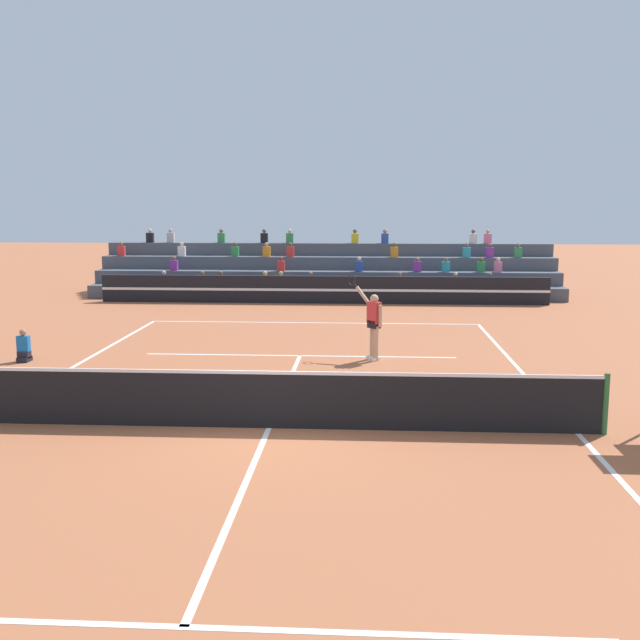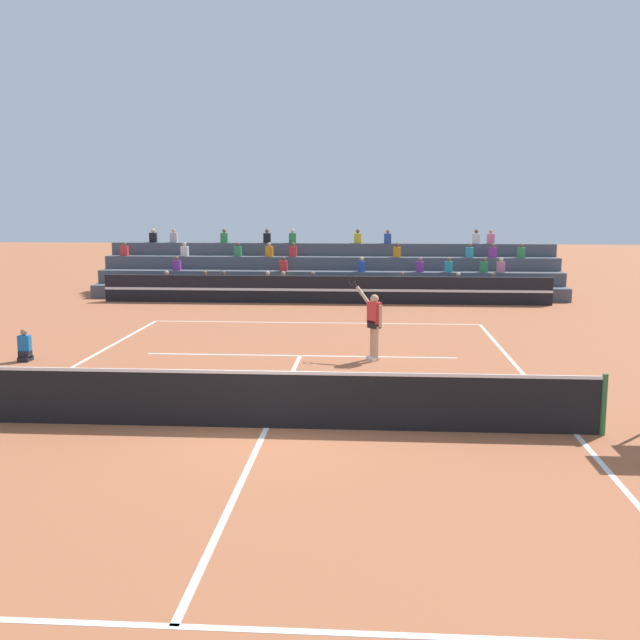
# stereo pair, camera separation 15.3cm
# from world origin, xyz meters

# --- Properties ---
(ground_plane) EXTENTS (120.00, 120.00, 0.00)m
(ground_plane) POSITION_xyz_m (0.00, 0.00, 0.00)
(ground_plane) COLOR #AD603D
(court_lines) EXTENTS (11.10, 23.90, 0.01)m
(court_lines) POSITION_xyz_m (0.00, 0.00, 0.00)
(court_lines) COLOR white
(court_lines) RESTS_ON ground
(tennis_net) EXTENTS (12.00, 0.10, 1.10)m
(tennis_net) POSITION_xyz_m (0.00, 0.00, 0.54)
(tennis_net) COLOR #2D6B38
(tennis_net) RESTS_ON ground
(sponsor_banner_wall) EXTENTS (18.00, 0.26, 1.10)m
(sponsor_banner_wall) POSITION_xyz_m (0.00, 16.86, 0.55)
(sponsor_banner_wall) COLOR black
(sponsor_banner_wall) RESTS_ON ground
(bleacher_stand) EXTENTS (19.96, 3.80, 2.83)m
(bleacher_stand) POSITION_xyz_m (0.00, 20.03, 0.83)
(bleacher_stand) COLOR #4C515B
(bleacher_stand) RESTS_ON ground
(ball_kid_courtside) EXTENTS (0.30, 0.36, 0.84)m
(ball_kid_courtside) POSITION_xyz_m (-6.99, 5.29, 0.33)
(ball_kid_courtside) COLOR black
(ball_kid_courtside) RESTS_ON ground
(tennis_player) EXTENTS (0.94, 1.11, 2.22)m
(tennis_player) POSITION_xyz_m (1.93, 6.06, 0.98)
(tennis_player) COLOR tan
(tennis_player) RESTS_ON ground
(tennis_ball) EXTENTS (0.07, 0.07, 0.07)m
(tennis_ball) POSITION_xyz_m (2.23, 4.13, 0.03)
(tennis_ball) COLOR #C6DB33
(tennis_ball) RESTS_ON ground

